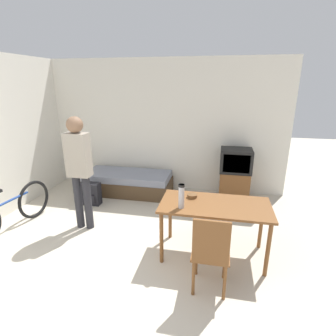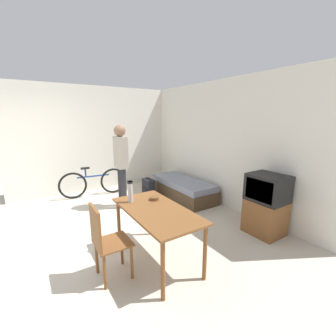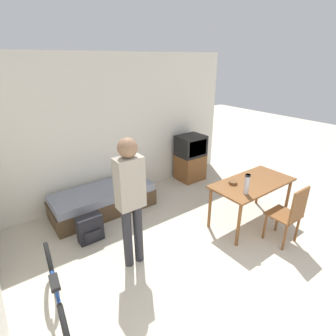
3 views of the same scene
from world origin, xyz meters
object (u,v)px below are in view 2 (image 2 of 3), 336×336
Objects in this scene: daybed at (183,188)px; tv at (266,204)px; wooden_chair at (105,239)px; bicycle at (94,183)px; thermos_flask at (130,191)px; person_standing at (121,160)px; dining_table at (156,215)px; mate_bowl at (154,198)px; backpack at (148,188)px.

tv is (2.17, 0.12, 0.30)m from daybed.
wooden_chair is (-0.35, -2.60, 0.02)m from tv.
daybed is 3.09m from wooden_chair.
bicycle is 2.76m from thermos_flask.
daybed is at bearing 54.91° from bicycle.
person_standing is at bearing -97.98° from daybed.
dining_table is 0.52m from thermos_flask.
mate_bowl is at bearing 73.17° from thermos_flask.
backpack is (-2.68, -0.80, -0.30)m from tv.
dining_table is 2.10m from person_standing.
backpack is at bearing -163.47° from tv.
tv reaches higher than bicycle.
person_standing reaches higher than bicycle.
bicycle is 12.24× the size of mate_bowl.
tv reaches higher than wooden_chair.
bicycle is (-3.44, -1.92, -0.18)m from tv.
thermos_flask reaches higher than wooden_chair.
dining_table is at bearing 0.39° from bicycle.
tv is at bearing 69.72° from mate_bowl.
person_standing is at bearing 17.62° from bicycle.
bicycle is (-1.27, -1.81, 0.12)m from daybed.
wooden_chair is 3.07× the size of thermos_flask.
tv is at bearing 82.26° from wooden_chair.
thermos_flask is at bearing -33.73° from backpack.
wooden_chair reaches higher than backpack.
thermos_flask is 2.43m from backpack.
bicycle reaches higher than daybed.
mate_bowl is at bearing -110.28° from tv.
backpack is (-0.51, -0.68, -0.00)m from daybed.
person_standing is 1.71m from thermos_flask.
tv reaches higher than dining_table.
wooden_chair is (1.82, -2.48, 0.31)m from daybed.
backpack is (-2.03, 0.96, -0.56)m from mate_bowl.
dining_table is at bearing -100.06° from tv.
mate_bowl reaches higher than daybed.
thermos_flask is at bearing 127.76° from wooden_chair.
person_standing is at bearing -68.98° from backpack.
tv is 1.08× the size of wooden_chair.
tv reaches higher than backpack.
thermos_flask is at bearing -106.83° from mate_bowl.
thermos_flask is (2.69, -0.16, 0.58)m from bicycle.
dining_table is 0.71m from wooden_chair.
wooden_chair is 0.75m from thermos_flask.
tv is 2.25m from thermos_flask.
thermos_flask is at bearing -17.03° from person_standing.
bicycle is at bearing 176.58° from thermos_flask.
daybed is 1.02× the size of person_standing.
daybed is at bearing 53.02° from backpack.
person_standing reaches higher than thermos_flask.
bicycle is at bearing -123.91° from backpack.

